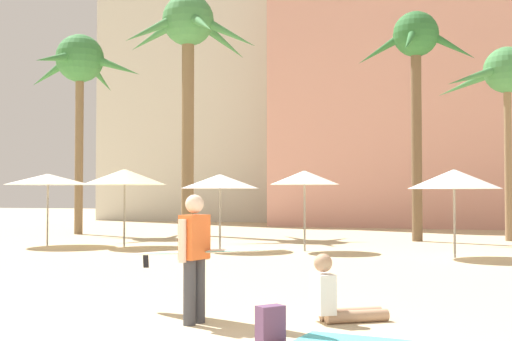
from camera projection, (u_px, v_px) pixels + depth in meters
The scene contains 14 objects.
hotel_pink at pixel (479, 79), 36.26m from camera, with size 20.71×10.29×15.56m, color #DB9989.
hotel_tower_gray at pixel (264, 47), 44.94m from camera, with size 18.61×11.10×22.76m, color beige.
palm_tree_far_left at pixel (189, 39), 27.53m from camera, with size 5.82×5.20×9.76m.
palm_tree_center at pixel (507, 78), 24.00m from camera, with size 5.12×5.17×6.87m.
palm_tree_right at pixel (416, 53), 23.89m from camera, with size 4.19×4.29×8.09m.
palm_tree_far_right at pixel (80, 67), 28.00m from camera, with size 5.25×5.27×8.24m.
cafe_umbrella_0 at pixel (305, 178), 19.63m from camera, with size 2.02×2.02×2.34m.
cafe_umbrella_2 at pixel (454, 179), 17.63m from camera, with size 2.41×2.41×2.30m.
cafe_umbrella_3 at pixel (125, 177), 21.28m from camera, with size 2.63×2.63×2.44m.
cafe_umbrella_4 at pixel (48, 179), 21.72m from camera, with size 2.71×2.71×2.30m.
cafe_umbrella_6 at pixel (220, 181), 20.15m from camera, with size 2.32×2.32×2.25m.
backpack at pixel (270, 325), 7.56m from camera, with size 0.35×0.35×0.42m.
person_near_right at pixel (336, 299), 8.80m from camera, with size 1.01×0.84×0.89m.
person_mid_left at pixel (198, 252), 8.82m from camera, with size 2.78×1.40×1.66m.
Camera 1 is at (2.96, -5.73, 1.67)m, focal length 47.59 mm.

